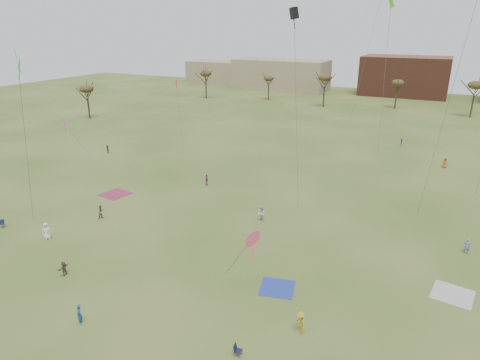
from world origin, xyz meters
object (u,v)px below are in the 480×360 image
at_px(flyer_near_left, 47,231).
at_px(flyer_near_right, 79,314).
at_px(camp_chair_center, 238,353).
at_px(camp_chair_left, 3,225).

bearing_deg(flyer_near_left, flyer_near_right, -87.00).
distance_m(flyer_near_right, camp_chair_center, 12.37).
height_order(flyer_near_left, flyer_near_right, flyer_near_left).
bearing_deg(camp_chair_center, camp_chair_left, 73.09).
relative_size(flyer_near_right, camp_chair_left, 1.88).
height_order(flyer_near_left, camp_chair_center, flyer_near_left).
xyz_separation_m(flyer_near_right, camp_chair_center, (12.15, 2.28, -0.56)).
xyz_separation_m(flyer_near_left, flyer_near_right, (13.33, -8.46, -0.09)).
relative_size(camp_chair_left, camp_chair_center, 1.00).
relative_size(flyer_near_left, camp_chair_center, 2.09).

